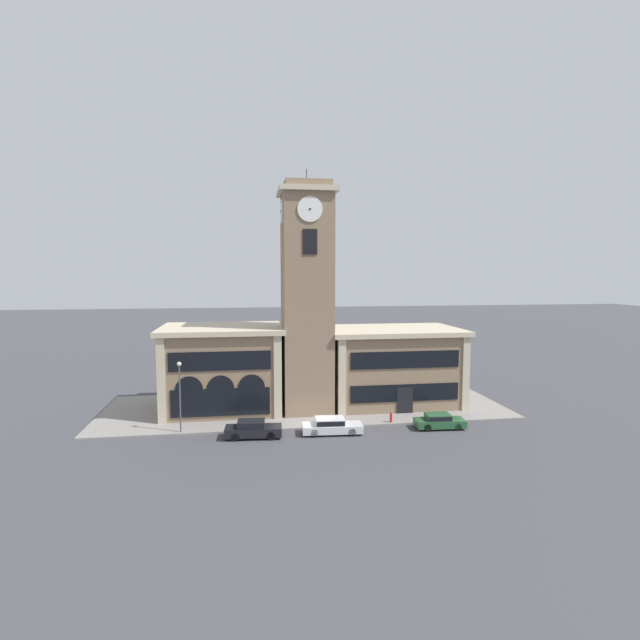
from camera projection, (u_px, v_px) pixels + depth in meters
name	position (u px, v px, depth m)	size (l,w,h in m)	color
ground_plane	(315.00, 429.00, 41.89)	(300.00, 300.00, 0.00)	#424247
sidewalk_kerb	(305.00, 407.00, 48.51)	(38.18, 13.47, 0.15)	gray
clock_tower	(307.00, 299.00, 46.09)	(5.20, 5.20, 22.44)	#897056
town_hall_left_wing	(222.00, 368.00, 47.44)	(11.37, 9.13, 8.05)	#897056
town_hall_right_wing	(392.00, 366.00, 49.96)	(13.24, 9.13, 7.60)	#897056
parked_car_near	(253.00, 429.00, 39.69)	(4.58, 2.05, 1.38)	black
parked_car_mid	(331.00, 425.00, 40.64)	(4.99, 2.14, 1.31)	silver
parked_car_far	(439.00, 421.00, 42.02)	(4.26, 1.95, 1.25)	#285633
street_lamp	(180.00, 386.00, 40.36)	(0.36, 0.36, 5.79)	#4C4C51
fire_hydrant	(391.00, 417.00, 43.31)	(0.22, 0.22, 0.87)	red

